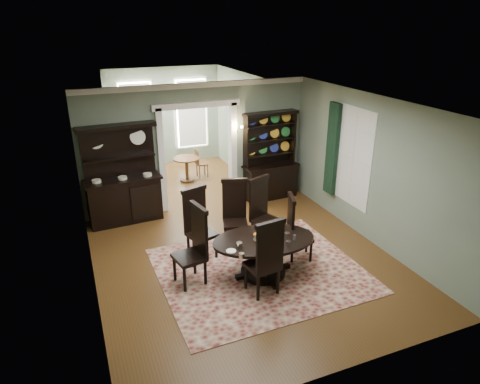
% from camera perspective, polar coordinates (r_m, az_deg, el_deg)
% --- Properties ---
extents(room, '(5.51, 6.01, 3.01)m').
position_cam_1_polar(room, '(7.67, 0.72, 0.97)').
color(room, '#573517').
rests_on(room, ground).
extents(parlor, '(3.51, 3.50, 3.01)m').
position_cam_1_polar(parlor, '(12.71, -9.05, 9.07)').
color(parlor, '#573517').
rests_on(parlor, ground).
extents(doorway_trim, '(2.08, 0.25, 2.57)m').
position_cam_1_polar(doorway_trim, '(10.31, -5.71, 6.72)').
color(doorway_trim, silver).
rests_on(doorway_trim, floor).
extents(right_window, '(0.15, 1.47, 2.12)m').
position_cam_1_polar(right_window, '(9.66, 13.56, 5.03)').
color(right_window, white).
rests_on(right_window, wall_right).
extents(wall_sconce, '(0.27, 0.21, 0.21)m').
position_cam_1_polar(wall_sconce, '(10.40, -0.45, 8.52)').
color(wall_sconce, gold).
rests_on(wall_sconce, back_wall_right).
extents(rug, '(3.67, 3.19, 0.01)m').
position_cam_1_polar(rug, '(8.09, 2.63, -10.35)').
color(rug, maroon).
rests_on(rug, floor).
extents(dining_table, '(1.97, 1.90, 0.73)m').
position_cam_1_polar(dining_table, '(7.73, 3.16, -7.69)').
color(dining_table, black).
rests_on(dining_table, rug).
extents(centerpiece, '(1.31, 0.84, 0.22)m').
position_cam_1_polar(centerpiece, '(7.51, 2.77, -6.16)').
color(centerpiece, white).
rests_on(centerpiece, dining_table).
extents(chair_far_left, '(0.64, 0.62, 1.40)m').
position_cam_1_polar(chair_far_left, '(8.26, -5.64, -3.88)').
color(chair_far_left, black).
rests_on(chair_far_left, rug).
extents(chair_far_mid, '(0.63, 0.61, 1.38)m').
position_cam_1_polar(chair_far_mid, '(8.69, -0.71, -2.46)').
color(chair_far_mid, black).
rests_on(chair_far_mid, rug).
extents(chair_far_right, '(0.66, 0.64, 1.40)m').
position_cam_1_polar(chair_far_right, '(8.77, 2.93, -2.21)').
color(chair_far_right, black).
rests_on(chair_far_right, rug).
extents(chair_end_left, '(0.60, 0.62, 1.44)m').
position_cam_1_polar(chair_end_left, '(7.46, -6.03, -6.77)').
color(chair_end_left, black).
rests_on(chair_end_left, rug).
extents(chair_end_right, '(0.58, 0.60, 1.31)m').
position_cam_1_polar(chair_end_right, '(8.21, 7.36, -4.53)').
color(chair_end_right, black).
rests_on(chair_end_right, rug).
extents(chair_near, '(0.59, 0.57, 1.42)m').
position_cam_1_polar(chair_near, '(7.06, 3.54, -8.57)').
color(chair_near, black).
rests_on(chair_near, rug).
extents(sideboard, '(1.73, 0.71, 2.23)m').
position_cam_1_polar(sideboard, '(9.99, -15.30, 0.42)').
color(sideboard, black).
rests_on(sideboard, floor).
extents(welsh_dresser, '(1.45, 0.60, 2.23)m').
position_cam_1_polar(welsh_dresser, '(10.97, 4.02, 3.31)').
color(welsh_dresser, black).
rests_on(welsh_dresser, floor).
extents(parlor_table, '(0.75, 0.75, 0.69)m').
position_cam_1_polar(parlor_table, '(12.24, -7.12, 3.47)').
color(parlor_table, '#502D17').
rests_on(parlor_table, parlor_floor).
extents(parlor_chair_left, '(0.40, 0.39, 0.89)m').
position_cam_1_polar(parlor_chair_left, '(12.33, -10.93, 3.49)').
color(parlor_chair_left, '#502D17').
rests_on(parlor_chair_left, parlor_floor).
extents(parlor_chair_right, '(0.35, 0.35, 0.84)m').
position_cam_1_polar(parlor_chair_right, '(12.51, -5.34, 3.95)').
color(parlor_chair_right, '#502D17').
rests_on(parlor_chair_right, parlor_floor).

